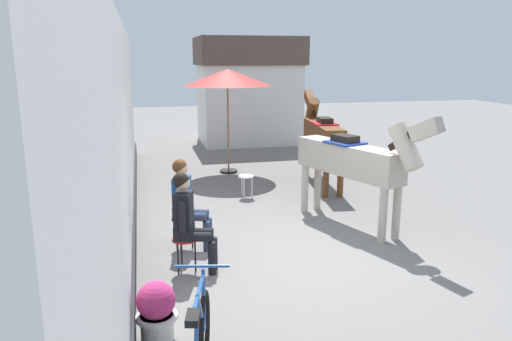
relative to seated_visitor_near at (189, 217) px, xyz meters
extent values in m
plane|color=slate|center=(1.64, 3.13, -0.78)|extent=(40.00, 40.00, 0.00)
cube|color=white|center=(-0.91, 1.63, 0.92)|extent=(0.30, 14.00, 3.40)
cube|color=black|center=(-0.89, 1.63, -0.60)|extent=(0.34, 14.00, 0.36)
cube|color=silver|center=(3.04, 10.08, 0.52)|extent=(3.20, 2.40, 2.60)
cube|color=brown|center=(3.04, 10.08, 2.27)|extent=(3.40, 2.60, 0.90)
cylinder|color=red|center=(-0.06, 0.02, -0.31)|extent=(0.34, 0.34, 0.03)
cylinder|color=black|center=(0.07, -0.02, -0.55)|extent=(0.02, 0.02, 0.45)
cylinder|color=black|center=(-0.10, 0.15, -0.55)|extent=(0.02, 0.02, 0.45)
cylinder|color=black|center=(-0.16, -0.08, -0.55)|extent=(0.02, 0.02, 0.45)
cube|color=black|center=(-0.06, 0.02, -0.20)|extent=(0.32, 0.37, 0.20)
cube|color=black|center=(-0.06, 0.02, 0.12)|extent=(0.30, 0.39, 0.44)
sphere|color=tan|center=(-0.06, 0.02, 0.47)|extent=(0.20, 0.20, 0.20)
sphere|color=black|center=(-0.08, 0.02, 0.50)|extent=(0.22, 0.22, 0.22)
cylinder|color=black|center=(0.14, 0.04, -0.25)|extent=(0.40, 0.23, 0.13)
cylinder|color=black|center=(0.33, -0.01, -0.55)|extent=(0.11, 0.11, 0.46)
cylinder|color=black|center=(0.10, -0.11, -0.25)|extent=(0.40, 0.23, 0.13)
cylinder|color=black|center=(0.28, -0.16, -0.55)|extent=(0.11, 0.11, 0.46)
cylinder|color=black|center=(0.01, 0.20, 0.07)|extent=(0.09, 0.09, 0.42)
cylinder|color=black|center=(-0.10, -0.18, 0.07)|extent=(0.09, 0.09, 0.42)
cylinder|color=black|center=(-0.01, 0.89, -0.31)|extent=(0.34, 0.34, 0.03)
cylinder|color=black|center=(0.12, 0.84, -0.55)|extent=(0.02, 0.02, 0.45)
cylinder|color=black|center=(-0.04, 1.02, -0.55)|extent=(0.02, 0.02, 0.45)
cylinder|color=black|center=(-0.11, 0.79, -0.55)|extent=(0.02, 0.02, 0.45)
cube|color=#2D3851|center=(-0.01, 0.89, -0.20)|extent=(0.33, 0.38, 0.20)
cube|color=#1E4C8C|center=(-0.01, 0.89, 0.12)|extent=(0.32, 0.39, 0.44)
sphere|color=tan|center=(-0.01, 0.89, 0.47)|extent=(0.20, 0.20, 0.20)
sphere|color=#593319|center=(-0.03, 0.89, 0.50)|extent=(0.22, 0.22, 0.22)
cylinder|color=#2D3851|center=(0.20, 0.90, -0.25)|extent=(0.40, 0.25, 0.13)
cylinder|color=#2D3851|center=(0.38, 0.84, -0.55)|extent=(0.11, 0.11, 0.46)
cylinder|color=#2D3851|center=(0.14, 0.75, -0.25)|extent=(0.40, 0.25, 0.13)
cylinder|color=#2D3851|center=(0.32, 0.69, -0.55)|extent=(0.11, 0.11, 0.46)
cylinder|color=#1E4C8C|center=(0.08, 1.07, 0.07)|extent=(0.09, 0.09, 0.42)
cylinder|color=#1E4C8C|center=(-0.06, 0.69, 0.07)|extent=(0.09, 0.09, 0.42)
cube|color=#B2A899|center=(2.86, 1.34, 0.38)|extent=(1.16, 2.22, 0.52)
cylinder|color=#B2A899|center=(3.34, 0.47, -0.33)|extent=(0.13, 0.13, 0.90)
cylinder|color=#B2A899|center=(3.05, 0.36, -0.33)|extent=(0.13, 0.13, 0.90)
cylinder|color=#B2A899|center=(2.68, 2.29, -0.33)|extent=(0.13, 0.13, 0.90)
cylinder|color=#B2A899|center=(2.39, 2.19, -0.33)|extent=(0.13, 0.13, 0.90)
cylinder|color=#B2A899|center=(3.27, 0.21, 0.77)|extent=(0.48, 0.69, 0.73)
cube|color=#B2A899|center=(3.38, -0.11, 1.08)|extent=(0.35, 0.56, 0.40)
cube|color=black|center=(3.26, 0.23, 0.91)|extent=(0.25, 0.61, 0.48)
cylinder|color=black|center=(2.48, 2.41, 0.11)|extent=(0.13, 0.13, 0.65)
cube|color=navy|center=(2.83, 1.43, 0.66)|extent=(0.67, 0.73, 0.03)
cube|color=black|center=(2.83, 1.43, 0.73)|extent=(0.41, 0.51, 0.12)
cube|color=brown|center=(3.40, 3.93, 0.38)|extent=(0.71, 2.24, 0.52)
cylinder|color=brown|center=(3.37, 4.92, -0.33)|extent=(0.13, 0.13, 0.90)
cylinder|color=brown|center=(3.68, 4.88, -0.33)|extent=(0.13, 0.13, 0.90)
cylinder|color=brown|center=(3.13, 3.00, -0.33)|extent=(0.13, 0.13, 0.90)
cylinder|color=brown|center=(3.43, 2.96, -0.33)|extent=(0.13, 0.13, 0.90)
cylinder|color=brown|center=(3.55, 5.12, 0.77)|extent=(0.36, 0.66, 0.73)
cube|color=brown|center=(3.59, 5.46, 1.08)|extent=(0.24, 0.55, 0.40)
cube|color=black|center=(3.55, 5.10, 0.91)|extent=(0.12, 0.63, 0.48)
cylinder|color=black|center=(3.26, 2.80, 0.11)|extent=(0.11, 0.11, 0.65)
cube|color=red|center=(3.39, 3.83, 0.66)|extent=(0.57, 0.66, 0.03)
cube|color=black|center=(3.39, 3.83, 0.73)|extent=(0.33, 0.47, 0.12)
cylinder|color=beige|center=(-0.50, -1.59, -0.64)|extent=(0.34, 0.34, 0.28)
cylinder|color=beige|center=(-0.50, -1.59, -0.52)|extent=(0.43, 0.43, 0.04)
sphere|color=#B22D66|center=(-0.50, -1.59, -0.34)|extent=(0.40, 0.40, 0.40)
torus|color=black|center=(-0.07, -2.08, -0.42)|extent=(0.20, 0.70, 0.71)
cylinder|color=#235199|center=(-0.13, -2.36, -0.11)|extent=(0.14, 0.50, 0.60)
cylinder|color=#235199|center=(-0.16, -2.52, 0.15)|extent=(0.21, 0.79, 0.09)
cylinder|color=#235199|center=(-0.07, -2.10, -0.12)|extent=(0.05, 0.09, 0.60)
cylinder|color=#235199|center=(-0.08, -2.12, 0.23)|extent=(0.49, 0.14, 0.03)
cube|color=black|center=(-0.25, -2.91, 0.17)|extent=(0.14, 0.22, 0.06)
cylinder|color=black|center=(1.56, 5.71, -0.75)|extent=(0.44, 0.44, 0.06)
cylinder|color=olive|center=(1.56, 5.71, 0.32)|extent=(0.04, 0.04, 2.20)
cone|color=red|center=(1.56, 5.71, 1.60)|extent=(2.10, 2.10, 0.40)
cylinder|color=white|center=(1.52, 3.39, -0.33)|extent=(0.32, 0.32, 0.03)
cylinder|color=silver|center=(1.65, 3.39, -0.56)|extent=(0.02, 0.02, 0.43)
cylinder|color=silver|center=(1.45, 3.51, -0.56)|extent=(0.02, 0.02, 0.43)
cylinder|color=silver|center=(1.45, 3.28, -0.56)|extent=(0.02, 0.02, 0.43)
camera|label=1|loc=(-0.56, -6.28, 2.09)|focal=34.46mm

